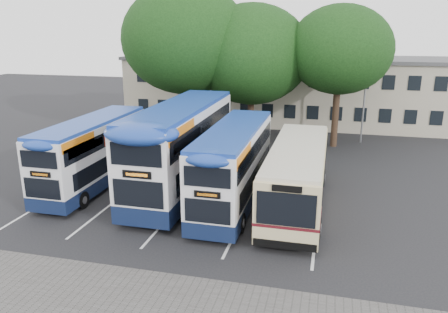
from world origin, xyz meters
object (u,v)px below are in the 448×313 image
object	(u,v)px
tree_left	(186,39)
bus_dd_mid	(182,144)
lamp_post	(366,79)
bus_dd_left	(94,150)
tree_right	(340,50)
bus_single	(297,172)
tree_mid	(252,54)
bus_dd_right	(234,162)

from	to	relation	value
tree_left	bus_dd_mid	xyz separation A→B (m)	(3.40, -11.08, -5.29)
lamp_post	bus_dd_left	world-z (taller)	lamp_post
tree_left	tree_right	distance (m)	11.65
tree_right	bus_single	bearing A→B (deg)	-98.10
tree_right	tree_mid	bearing A→B (deg)	177.64
bus_dd_mid	bus_dd_right	bearing A→B (deg)	-22.56
bus_dd_right	tree_right	bearing A→B (deg)	69.22
tree_left	bus_dd_left	xyz separation A→B (m)	(-1.69, -11.79, -5.80)
tree_left	tree_mid	world-z (taller)	tree_left
tree_mid	bus_dd_left	world-z (taller)	tree_mid
lamp_post	tree_right	distance (m)	3.46
tree_right	bus_dd_right	bearing A→B (deg)	-110.78
tree_mid	tree_right	distance (m)	6.62
lamp_post	bus_dd_left	size ratio (longest dim) A/B	0.96
lamp_post	tree_left	xyz separation A→B (m)	(-13.72, -2.29, 2.88)
lamp_post	bus_single	distance (m)	15.07
tree_left	bus_dd_mid	size ratio (longest dim) A/B	1.05
tree_right	bus_dd_right	xyz separation A→B (m)	(-4.97, -13.09, -5.04)
lamp_post	bus_single	world-z (taller)	lamp_post
tree_right	tree_left	bearing A→B (deg)	-176.70
bus_dd_left	bus_dd_mid	bearing A→B (deg)	8.01
tree_left	bus_dd_left	bearing A→B (deg)	-98.13
bus_dd_mid	bus_dd_right	distance (m)	3.54
tree_right	bus_dd_mid	bearing A→B (deg)	-124.95
bus_dd_left	bus_dd_right	size ratio (longest dim) A/B	0.96
lamp_post	bus_dd_left	distance (m)	21.08
bus_dd_mid	tree_mid	bearing A→B (deg)	82.35
lamp_post	tree_left	distance (m)	14.21
tree_left	bus_dd_right	world-z (taller)	tree_left
tree_right	bus_dd_right	distance (m)	14.88
tree_mid	tree_right	xyz separation A→B (m)	(6.60, -0.27, 0.44)
tree_left	tree_mid	size ratio (longest dim) A/B	1.14
tree_left	bus_dd_mid	world-z (taller)	tree_left
tree_left	lamp_post	bearing A→B (deg)	9.49
tree_right	bus_single	size ratio (longest dim) A/B	0.99
lamp_post	tree_mid	distance (m)	8.99
tree_mid	bus_dd_left	distance (m)	15.13
lamp_post	tree_mid	bearing A→B (deg)	-171.18
tree_mid	tree_right	world-z (taller)	tree_mid
lamp_post	bus_dd_right	bearing A→B (deg)	-115.70
tree_left	tree_right	world-z (taller)	tree_left
lamp_post	tree_mid	size ratio (longest dim) A/B	0.85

